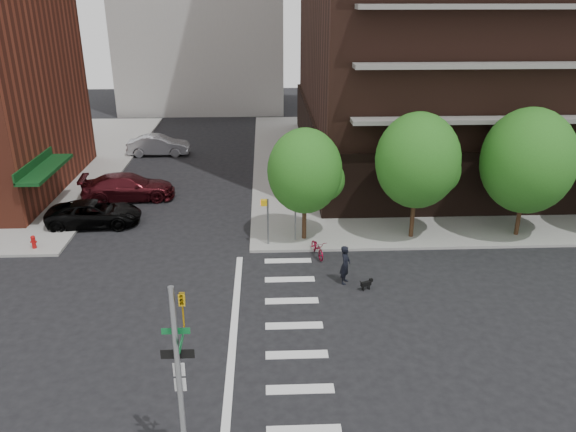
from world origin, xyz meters
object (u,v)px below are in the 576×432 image
(traffic_signal, at_px, (182,398))
(dog_walker, at_px, (345,265))
(fire_hydrant, at_px, (33,241))
(parked_car_maroon, at_px, (128,187))
(parked_car_silver, at_px, (159,145))
(scooter, at_px, (317,248))
(parked_car_black, at_px, (94,213))

(traffic_signal, relative_size, dog_walker, 3.14)
(dog_walker, bearing_deg, traffic_signal, 172.66)
(fire_hydrant, xyz_separation_m, parked_car_maroon, (3.34, 7.73, 0.32))
(traffic_signal, distance_m, parked_car_silver, 34.39)
(fire_hydrant, height_order, parked_car_maroon, parked_car_maroon)
(fire_hydrant, bearing_deg, parked_car_silver, 79.23)
(scooter, bearing_deg, parked_car_black, 146.21)
(parked_car_maroon, height_order, parked_car_silver, parked_car_maroon)
(traffic_signal, bearing_deg, scooter, 70.23)
(parked_car_silver, bearing_deg, traffic_signal, -169.84)
(fire_hydrant, relative_size, parked_car_black, 0.14)
(parked_car_silver, bearing_deg, scooter, -150.43)
(traffic_signal, xyz_separation_m, parked_car_black, (-7.73, 18.68, -1.95))
(parked_car_maroon, distance_m, dog_walker, 17.47)
(traffic_signal, height_order, dog_walker, traffic_signal)
(scooter, height_order, dog_walker, dog_walker)
(parked_car_black, bearing_deg, parked_car_maroon, -17.21)
(fire_hydrant, relative_size, dog_walker, 0.38)
(traffic_signal, bearing_deg, parked_car_silver, 100.95)
(parked_car_maroon, height_order, dog_walker, dog_walker)
(fire_hydrant, bearing_deg, dog_walker, -14.63)
(parked_car_black, distance_m, scooter, 13.60)
(parked_car_silver, bearing_deg, fire_hydrant, 168.43)
(fire_hydrant, height_order, dog_walker, dog_walker)
(traffic_signal, xyz_separation_m, parked_car_maroon, (-6.69, 23.02, -1.83))
(fire_hydrant, distance_m, dog_walker, 16.65)
(parked_car_maroon, relative_size, dog_walker, 3.14)
(parked_car_black, relative_size, dog_walker, 2.81)
(fire_hydrant, distance_m, scooter, 15.12)
(parked_car_black, relative_size, scooter, 2.97)
(parked_car_maroon, height_order, scooter, parked_car_maroon)
(fire_hydrant, distance_m, parked_car_black, 4.10)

